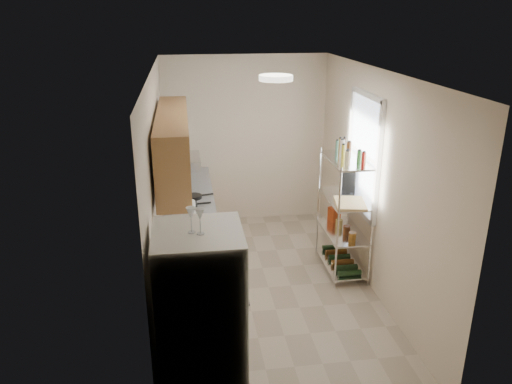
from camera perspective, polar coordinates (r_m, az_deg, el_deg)
room at (r=5.68m, az=1.56°, el=0.49°), size 2.52×4.42×2.62m
counter_run at (r=6.34m, az=-7.45°, el=-5.82°), size 0.63×3.51×0.90m
upper_cabinets at (r=5.55m, az=-9.41°, el=5.26°), size 0.33×2.20×0.72m
range_hood at (r=6.43m, az=-8.64°, el=3.48°), size 0.50×0.60×0.12m
window at (r=6.24m, az=12.21°, el=4.26°), size 0.06×1.00×1.46m
bakers_rack at (r=6.25m, az=10.19°, el=0.18°), size 0.45×0.90×1.73m
ceiling_dome at (r=5.09m, az=2.29°, el=12.91°), size 0.34×0.34×0.05m
refrigerator at (r=4.17m, az=-6.25°, el=-14.87°), size 0.68×0.68×1.65m
wine_glass_a at (r=3.70m, az=-7.42°, el=-3.21°), size 0.07×0.07×0.20m
wine_glass_b at (r=3.67m, az=-6.41°, el=-3.35°), size 0.07×0.07×0.20m
rice_cooker at (r=5.85m, az=-8.26°, el=-2.16°), size 0.28×0.28×0.22m
frying_pan_large at (r=6.27m, az=-7.98°, el=-1.45°), size 0.31×0.31×0.05m
frying_pan_small at (r=6.53m, az=-7.14°, el=-0.53°), size 0.26×0.26×0.04m
cutting_board at (r=6.07m, az=10.72°, el=-1.29°), size 0.42×0.51×0.03m
espresso_machine at (r=6.54m, az=10.48°, el=1.53°), size 0.22×0.29×0.30m
storage_bag at (r=6.71m, az=8.91°, el=-2.54°), size 0.14×0.18×0.18m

